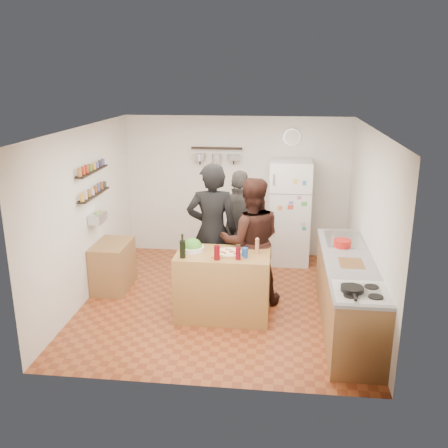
# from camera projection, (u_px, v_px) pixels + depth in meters

# --- Properties ---
(room_shell) EXTENTS (4.20, 4.20, 4.20)m
(room_shell) POSITION_uv_depth(u_px,v_px,m) (226.00, 212.00, 7.33)
(room_shell) COLOR brown
(room_shell) RESTS_ON ground
(prep_island) EXTENTS (1.25, 0.72, 0.91)m
(prep_island) POSITION_uv_depth(u_px,v_px,m) (223.00, 285.00, 6.76)
(prep_island) COLOR olive
(prep_island) RESTS_ON floor
(pizza_board) EXTENTS (0.42, 0.34, 0.02)m
(pizza_board) POSITION_uv_depth(u_px,v_px,m) (229.00, 253.00, 6.60)
(pizza_board) COLOR #996737
(pizza_board) RESTS_ON prep_island
(pizza) EXTENTS (0.34, 0.34, 0.02)m
(pizza) POSITION_uv_depth(u_px,v_px,m) (229.00, 252.00, 6.59)
(pizza) COLOR beige
(pizza) RESTS_ON pizza_board
(salad_bowl) EXTENTS (0.32, 0.32, 0.06)m
(salad_bowl) POSITION_uv_depth(u_px,v_px,m) (192.00, 249.00, 6.71)
(salad_bowl) COLOR silver
(salad_bowl) RESTS_ON prep_island
(wine_bottle) EXTENTS (0.08, 0.08, 0.23)m
(wine_bottle) POSITION_uv_depth(u_px,v_px,m) (183.00, 249.00, 6.44)
(wine_bottle) COLOR black
(wine_bottle) RESTS_ON prep_island
(wine_glass_near) EXTENTS (0.08, 0.08, 0.19)m
(wine_glass_near) POSITION_uv_depth(u_px,v_px,m) (217.00, 253.00, 6.38)
(wine_glass_near) COLOR #59070D
(wine_glass_near) RESTS_ON prep_island
(wine_glass_far) EXTENTS (0.07, 0.07, 0.16)m
(wine_glass_far) POSITION_uv_depth(u_px,v_px,m) (238.00, 253.00, 6.39)
(wine_glass_far) COLOR #560711
(wine_glass_far) RESTS_ON prep_island
(pepper_mill) EXTENTS (0.05, 0.05, 0.17)m
(pepper_mill) POSITION_uv_depth(u_px,v_px,m) (257.00, 247.00, 6.60)
(pepper_mill) COLOR #AF6B49
(pepper_mill) RESTS_ON prep_island
(salt_canister) EXTENTS (0.08, 0.08, 0.13)m
(salt_canister) POSITION_uv_depth(u_px,v_px,m) (245.00, 253.00, 6.46)
(salt_canister) COLOR navy
(salt_canister) RESTS_ON prep_island
(person_left) EXTENTS (0.79, 0.57, 2.02)m
(person_left) POSITION_uv_depth(u_px,v_px,m) (212.00, 231.00, 7.22)
(person_left) COLOR black
(person_left) RESTS_ON floor
(person_center) EXTENTS (1.00, 0.84, 1.84)m
(person_center) POSITION_uv_depth(u_px,v_px,m) (251.00, 241.00, 7.06)
(person_center) COLOR black
(person_center) RESTS_ON floor
(person_back) EXTENTS (1.07, 0.46, 1.82)m
(person_back) POSITION_uv_depth(u_px,v_px,m) (240.00, 229.00, 7.68)
(person_back) COLOR #312E2B
(person_back) RESTS_ON floor
(counter_run) EXTENTS (0.63, 2.63, 0.90)m
(counter_run) POSITION_uv_depth(u_px,v_px,m) (348.00, 294.00, 6.49)
(counter_run) COLOR #9E7042
(counter_run) RESTS_ON floor
(stove_top) EXTENTS (0.60, 0.62, 0.02)m
(stove_top) POSITION_uv_depth(u_px,v_px,m) (361.00, 292.00, 5.45)
(stove_top) COLOR white
(stove_top) RESTS_ON counter_run
(skillet) EXTENTS (0.25, 0.25, 0.05)m
(skillet) POSITION_uv_depth(u_px,v_px,m) (352.00, 289.00, 5.45)
(skillet) COLOR black
(skillet) RESTS_ON stove_top
(sink) EXTENTS (0.50, 0.80, 0.03)m
(sink) POSITION_uv_depth(u_px,v_px,m) (343.00, 240.00, 7.16)
(sink) COLOR silver
(sink) RESTS_ON counter_run
(cutting_board) EXTENTS (0.30, 0.40, 0.02)m
(cutting_board) POSITION_uv_depth(u_px,v_px,m) (351.00, 264.00, 6.26)
(cutting_board) COLOR olive
(cutting_board) RESTS_ON counter_run
(red_bowl) EXTENTS (0.24, 0.24, 0.10)m
(red_bowl) POSITION_uv_depth(u_px,v_px,m) (342.00, 243.00, 6.84)
(red_bowl) COLOR red
(red_bowl) RESTS_ON counter_run
(fridge) EXTENTS (0.70, 0.68, 1.80)m
(fridge) POSITION_uv_depth(u_px,v_px,m) (289.00, 212.00, 8.62)
(fridge) COLOR white
(fridge) RESTS_ON floor
(wall_clock) EXTENTS (0.30, 0.03, 0.30)m
(wall_clock) POSITION_uv_depth(u_px,v_px,m) (292.00, 137.00, 8.58)
(wall_clock) COLOR silver
(wall_clock) RESTS_ON back_wall
(spice_shelf_lower) EXTENTS (0.12, 1.00, 0.02)m
(spice_shelf_lower) POSITION_uv_depth(u_px,v_px,m) (94.00, 195.00, 7.30)
(spice_shelf_lower) COLOR black
(spice_shelf_lower) RESTS_ON left_wall
(spice_shelf_upper) EXTENTS (0.12, 1.00, 0.02)m
(spice_shelf_upper) POSITION_uv_depth(u_px,v_px,m) (92.00, 171.00, 7.19)
(spice_shelf_upper) COLOR black
(spice_shelf_upper) RESTS_ON left_wall
(produce_basket) EXTENTS (0.18, 0.35, 0.14)m
(produce_basket) POSITION_uv_depth(u_px,v_px,m) (98.00, 218.00, 7.39)
(produce_basket) COLOR silver
(produce_basket) RESTS_ON left_wall
(side_table) EXTENTS (0.50, 0.80, 0.73)m
(side_table) POSITION_uv_depth(u_px,v_px,m) (113.00, 266.00, 7.67)
(side_table) COLOR olive
(side_table) RESTS_ON floor
(pot_rack) EXTENTS (0.90, 0.04, 0.04)m
(pot_rack) POSITION_uv_depth(u_px,v_px,m) (217.00, 148.00, 8.70)
(pot_rack) COLOR black
(pot_rack) RESTS_ON back_wall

